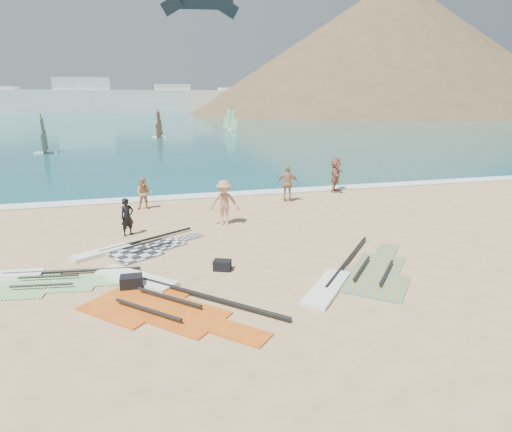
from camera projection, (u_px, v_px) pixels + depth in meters
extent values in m
plane|color=tan|center=(259.00, 287.00, 12.46)|extent=(300.00, 300.00, 0.00)
cube|color=#0D485C|center=(147.00, 116.00, 135.20)|extent=(300.00, 240.00, 0.06)
cube|color=white|center=(200.00, 196.00, 23.90)|extent=(300.00, 1.20, 0.04)
cube|color=white|center=(84.00, 102.00, 145.78)|extent=(160.00, 8.00, 8.00)
cube|color=white|center=(2.00, 101.00, 139.30)|extent=(10.00, 7.00, 9.00)
cube|color=white|center=(83.00, 96.00, 145.25)|extent=(18.00, 7.00, 12.00)
cube|color=white|center=(173.00, 99.00, 153.14)|extent=(12.00, 7.00, 10.00)
cube|color=white|center=(241.00, 100.00, 159.62)|extent=(16.00, 7.00, 9.00)
cube|color=white|center=(291.00, 98.00, 164.44)|extent=(10.00, 7.00, 11.00)
cone|color=brown|center=(388.00, 113.00, 154.94)|extent=(143.00, 143.00, 45.00)
cone|color=brown|center=(451.00, 112.00, 173.13)|extent=(70.00, 70.00, 28.00)
cube|color=#252528|center=(133.00, 253.00, 15.07)|extent=(2.21, 2.28, 0.04)
cube|color=#252528|center=(166.00, 244.00, 16.02)|extent=(1.61, 1.58, 0.04)
cube|color=#252528|center=(190.00, 237.00, 16.80)|extent=(1.15, 0.97, 0.04)
cylinder|color=black|center=(148.00, 239.00, 16.34)|extent=(3.47, 2.10, 0.09)
cylinder|color=black|center=(143.00, 244.00, 15.65)|extent=(1.45, 0.89, 0.07)
cylinder|color=black|center=(152.00, 247.00, 15.25)|extent=(1.45, 0.89, 0.07)
cube|color=white|center=(101.00, 252.00, 15.04)|extent=(2.07, 1.54, 0.12)
cube|color=green|center=(23.00, 286.00, 12.43)|extent=(1.86, 2.01, 0.04)
cube|color=green|center=(75.00, 284.00, 12.60)|extent=(1.41, 1.34, 0.04)
cube|color=green|center=(115.00, 282.00, 12.74)|extent=(1.14, 0.69, 0.04)
cylinder|color=black|center=(73.00, 271.00, 13.32)|extent=(4.11, 0.69, 0.10)
cylinder|color=black|center=(49.00, 276.00, 12.77)|extent=(1.70, 0.31, 0.07)
cylinder|color=black|center=(41.00, 285.00, 12.17)|extent=(1.70, 0.31, 0.07)
cube|color=white|center=(6.00, 275.00, 13.10)|extent=(2.22, 0.89, 0.12)
cube|color=orange|center=(369.00, 283.00, 12.65)|extent=(2.91, 2.89, 0.04)
cube|color=orange|center=(380.00, 263.00, 14.15)|extent=(2.06, 2.07, 0.04)
cube|color=orange|center=(387.00, 250.00, 15.37)|extent=(1.35, 1.40, 0.04)
cylinder|color=black|center=(348.00, 260.00, 14.26)|extent=(3.39, 3.81, 0.12)
cylinder|color=black|center=(362.00, 268.00, 13.43)|extent=(1.43, 1.60, 0.09)
cylinder|color=black|center=(387.00, 272.00, 13.11)|extent=(1.43, 1.60, 0.09)
cube|color=white|center=(327.00, 288.00, 12.21)|extent=(2.25, 2.41, 0.12)
cube|color=red|center=(136.00, 301.00, 11.53)|extent=(3.07, 3.07, 0.04)
cube|color=red|center=(190.00, 318.00, 10.65)|extent=(2.18, 2.18, 0.04)
cube|color=red|center=(241.00, 333.00, 9.94)|extent=(1.46, 1.46, 0.04)
cylinder|color=black|center=(204.00, 296.00, 11.66)|extent=(3.81, 3.81, 0.13)
cylinder|color=black|center=(169.00, 297.00, 11.44)|extent=(1.60, 1.60, 0.09)
cylinder|color=black|center=(148.00, 310.00, 10.77)|extent=(1.60, 1.60, 0.09)
cube|color=white|center=(136.00, 279.00, 12.87)|extent=(2.47, 2.47, 0.12)
cube|color=black|center=(131.00, 282.00, 12.28)|extent=(0.64, 0.48, 0.39)
cube|color=black|center=(222.00, 265.00, 13.62)|extent=(0.65, 0.56, 0.33)
imported|color=black|center=(127.00, 217.00, 16.92)|extent=(0.66, 0.59, 1.52)
imported|color=tan|center=(144.00, 194.00, 20.93)|extent=(0.82, 0.66, 1.59)
imported|color=tan|center=(224.00, 203.00, 18.29)|extent=(1.39, 0.97, 1.96)
imported|color=tan|center=(288.00, 183.00, 22.52)|extent=(1.23, 0.88, 1.94)
imported|color=#9A5E4C|center=(336.00, 175.00, 24.88)|extent=(1.47, 1.89, 2.00)
cube|color=white|center=(46.00, 153.00, 42.46)|extent=(2.15, 0.68, 0.12)
cube|color=orange|center=(44.00, 142.00, 42.18)|extent=(0.13, 2.62, 2.33)
cube|color=orange|center=(42.00, 125.00, 41.76)|extent=(0.10, 1.47, 1.62)
cylinder|color=black|center=(43.00, 133.00, 41.95)|extent=(0.11, 0.74, 3.69)
cube|color=white|center=(160.00, 137.00, 59.34)|extent=(2.25, 1.41, 0.13)
cube|color=red|center=(159.00, 129.00, 59.06)|extent=(1.07, 2.48, 2.37)
cube|color=red|center=(158.00, 117.00, 58.62)|extent=(0.62, 1.41, 1.64)
cylinder|color=black|center=(159.00, 123.00, 58.82)|extent=(0.37, 0.73, 3.75)
cube|color=white|center=(231.00, 130.00, 72.65)|extent=(1.57, 2.22, 0.13)
cube|color=green|center=(230.00, 124.00, 72.37)|extent=(2.39, 1.29, 2.37)
cube|color=green|center=(230.00, 114.00, 71.93)|extent=(1.36, 0.75, 1.65)
cylinder|color=black|center=(230.00, 118.00, 72.13)|extent=(0.71, 0.43, 3.76)
cube|color=black|center=(200.00, 0.00, 48.65)|extent=(7.63, 2.01, 1.83)
cube|color=black|center=(172.00, 6.00, 48.44)|extent=(2.64, 0.94, 2.33)
cube|color=black|center=(229.00, 8.00, 49.23)|extent=(2.50, 1.12, 2.33)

